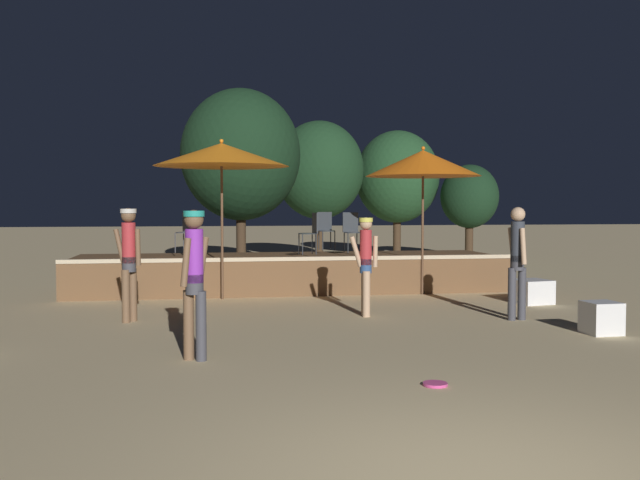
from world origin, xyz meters
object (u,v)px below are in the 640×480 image
object	(u,v)px
background_tree_2	(319,170)
patio_umbrella_0	(423,163)
patio_umbrella_1	(222,155)
bistro_chair_0	(187,228)
background_tree_3	(469,197)
person_2	(194,274)
cube_seat_0	(601,318)
person_0	(517,257)
frisbee_disc	(435,384)
background_tree_1	(241,155)
person_4	(129,256)
bistro_chair_3	(311,229)
bistro_chair_1	(351,228)
bistro_chair_2	(326,227)
background_tree_0	(397,177)
cube_seat_2	(532,292)
person_1	(366,261)

from	to	relation	value
background_tree_2	patio_umbrella_0	bearing A→B (deg)	-85.89
patio_umbrella_1	bistro_chair_0	xyz separation A→B (m)	(-0.73, 1.92, -1.52)
background_tree_3	person_2	bearing A→B (deg)	-121.83
patio_umbrella_1	cube_seat_0	xyz separation A→B (m)	(5.37, -4.78, -2.65)
cube_seat_0	bistro_chair_0	distance (m)	9.13
person_2	background_tree_2	size ratio (longest dim) A/B	0.39
cube_seat_0	background_tree_2	distance (m)	14.72
person_0	background_tree_2	world-z (taller)	background_tree_2
frisbee_disc	background_tree_1	xyz separation A→B (m)	(-1.31, 13.58, 3.31)
person_4	bistro_chair_3	xyz separation A→B (m)	(3.49, 3.43, 0.31)
background_tree_1	background_tree_2	distance (m)	4.29
person_0	bistro_chair_3	xyz separation A→B (m)	(-2.76, 4.27, 0.33)
person_2	bistro_chair_3	size ratio (longest dim) A/B	2.03
background_tree_2	bistro_chair_1	bearing A→B (deg)	-94.11
person_4	bistro_chair_2	xyz separation A→B (m)	(4.06, 4.96, 0.31)
background_tree_0	background_tree_1	size ratio (longest dim) A/B	0.87
person_2	bistro_chair_3	xyz separation A→B (m)	(2.41, 6.49, 0.31)
cube_seat_2	person_0	xyz separation A→B (m)	(-1.14, -1.82, 0.81)
cube_seat_2	person_2	xyz separation A→B (m)	(-6.32, -4.04, 0.82)
bistro_chair_2	background_tree_0	distance (m)	9.24
person_0	background_tree_2	size ratio (longest dim) A/B	0.39
patio_umbrella_0	person_4	distance (m)	6.56
person_1	person_4	bearing A→B (deg)	-85.64
bistro_chair_2	frisbee_disc	xyz separation A→B (m)	(-0.50, -9.68, -1.35)
cube_seat_0	bistro_chair_1	xyz separation A→B (m)	(-2.45, 6.18, 1.13)
cube_seat_2	background_tree_0	world-z (taller)	background_tree_0
cube_seat_2	background_tree_0	size ratio (longest dim) A/B	0.16
cube_seat_2	background_tree_1	distance (m)	9.91
cube_seat_0	cube_seat_2	xyz separation A→B (m)	(0.47, 3.21, -0.01)
patio_umbrella_0	person_4	xyz separation A→B (m)	(-5.74, -2.66, -1.70)
bistro_chair_3	background_tree_0	distance (m)	10.85
frisbee_disc	cube_seat_0	bearing A→B (deg)	36.52
person_1	bistro_chair_2	world-z (taller)	bistro_chair_2
cube_seat_0	background_tree_1	xyz separation A→B (m)	(-4.67, 11.09, 3.09)
patio_umbrella_0	background_tree_0	size ratio (longest dim) A/B	0.68
background_tree_2	background_tree_1	bearing A→B (deg)	-130.99
patio_umbrella_0	background_tree_1	size ratio (longest dim) A/B	0.60
cube_seat_0	person_2	distance (m)	5.97
cube_seat_0	bistro_chair_2	xyz separation A→B (m)	(-2.86, 7.19, 1.13)
person_2	frisbee_disc	distance (m)	3.16
person_4	background_tree_2	distance (m)	13.27
cube_seat_0	background_tree_1	bearing A→B (deg)	112.86
cube_seat_2	bistro_chair_1	bearing A→B (deg)	134.41
person_0	person_1	distance (m)	2.49
background_tree_2	person_4	bearing A→B (deg)	-112.72
patio_umbrella_1	background_tree_0	bearing A→B (deg)	58.33
bistro_chair_1	bistro_chair_2	world-z (taller)	same
patio_umbrella_0	person_0	world-z (taller)	patio_umbrella_0
person_4	bistro_chair_3	world-z (taller)	person_4
bistro_chair_3	frisbee_disc	bearing A→B (deg)	-6.85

